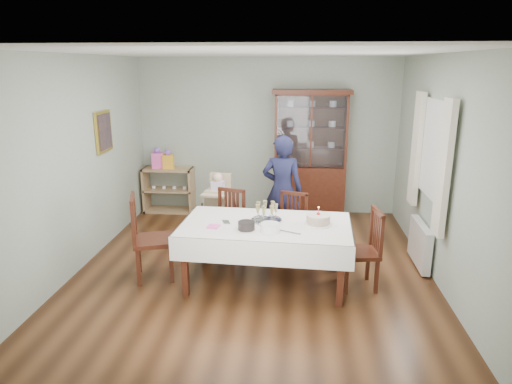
# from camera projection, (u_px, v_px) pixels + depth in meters

# --- Properties ---
(floor) EXTENTS (5.00, 5.00, 0.00)m
(floor) POSITION_uv_depth(u_px,v_px,m) (254.00, 268.00, 5.95)
(floor) COLOR #593319
(floor) RESTS_ON ground
(room_shell) EXTENTS (5.00, 5.00, 5.00)m
(room_shell) POSITION_uv_depth(u_px,v_px,m) (258.00, 133.00, 6.00)
(room_shell) COLOR #9EAA99
(room_shell) RESTS_ON floor
(dining_table) EXTENTS (2.06, 1.25, 0.76)m
(dining_table) POSITION_uv_depth(u_px,v_px,m) (266.00, 253.00, 5.47)
(dining_table) COLOR #452111
(dining_table) RESTS_ON floor
(china_cabinet) EXTENTS (1.30, 0.48, 2.18)m
(china_cabinet) POSITION_uv_depth(u_px,v_px,m) (310.00, 153.00, 7.75)
(china_cabinet) COLOR #452111
(china_cabinet) RESTS_ON floor
(sideboard) EXTENTS (0.90, 0.38, 0.80)m
(sideboard) POSITION_uv_depth(u_px,v_px,m) (169.00, 190.00, 8.18)
(sideboard) COLOR tan
(sideboard) RESTS_ON floor
(picture_frame) EXTENTS (0.04, 0.48, 0.58)m
(picture_frame) POSITION_uv_depth(u_px,v_px,m) (104.00, 132.00, 6.47)
(picture_frame) COLOR gold
(picture_frame) RESTS_ON room_shell
(window) EXTENTS (0.04, 1.02, 1.22)m
(window) POSITION_uv_depth(u_px,v_px,m) (435.00, 150.00, 5.63)
(window) COLOR white
(window) RESTS_ON room_shell
(curtain_left) EXTENTS (0.07, 0.30, 1.55)m
(curtain_left) POSITION_uv_depth(u_px,v_px,m) (444.00, 169.00, 5.07)
(curtain_left) COLOR silver
(curtain_left) RESTS_ON room_shell
(curtain_right) EXTENTS (0.07, 0.30, 1.55)m
(curtain_right) POSITION_uv_depth(u_px,v_px,m) (416.00, 149.00, 6.26)
(curtain_right) COLOR silver
(curtain_right) RESTS_ON room_shell
(radiator) EXTENTS (0.10, 0.80, 0.55)m
(radiator) POSITION_uv_depth(u_px,v_px,m) (420.00, 244.00, 5.97)
(radiator) COLOR white
(radiator) RESTS_ON floor
(chair_far_left) EXTENTS (0.52, 0.52, 0.93)m
(chair_far_left) POSITION_uv_depth(u_px,v_px,m) (227.00, 238.00, 6.24)
(chair_far_left) COLOR #452111
(chair_far_left) RESTS_ON floor
(chair_far_right) EXTENTS (0.50, 0.50, 0.89)m
(chair_far_right) POSITION_uv_depth(u_px,v_px,m) (290.00, 239.00, 6.23)
(chair_far_right) COLOR #452111
(chair_far_right) RESTS_ON floor
(chair_end_left) EXTENTS (0.60, 0.60, 1.06)m
(chair_end_left) POSITION_uv_depth(u_px,v_px,m) (153.00, 253.00, 5.63)
(chair_end_left) COLOR #452111
(chair_end_left) RESTS_ON floor
(chair_end_right) EXTENTS (0.49, 0.49, 0.96)m
(chair_end_right) POSITION_uv_depth(u_px,v_px,m) (359.00, 265.00, 5.40)
(chair_end_right) COLOR #452111
(chair_end_right) RESTS_ON floor
(woman) EXTENTS (0.62, 0.44, 1.61)m
(woman) POSITION_uv_depth(u_px,v_px,m) (282.00, 190.00, 6.64)
(woman) COLOR black
(woman) RESTS_ON floor
(high_chair) EXTENTS (0.53, 0.53, 1.03)m
(high_chair) POSITION_uv_depth(u_px,v_px,m) (219.00, 213.00, 6.88)
(high_chair) COLOR black
(high_chair) RESTS_ON floor
(champagne_tray) EXTENTS (0.37, 0.37, 0.22)m
(champagne_tray) POSITION_uv_depth(u_px,v_px,m) (266.00, 216.00, 5.44)
(champagne_tray) COLOR silver
(champagne_tray) RESTS_ON dining_table
(birthday_cake) EXTENTS (0.32, 0.32, 0.22)m
(birthday_cake) POSITION_uv_depth(u_px,v_px,m) (318.00, 220.00, 5.33)
(birthday_cake) COLOR white
(birthday_cake) RESTS_ON dining_table
(plate_stack_dark) EXTENTS (0.24, 0.24, 0.09)m
(plate_stack_dark) POSITION_uv_depth(u_px,v_px,m) (246.00, 226.00, 5.17)
(plate_stack_dark) COLOR black
(plate_stack_dark) RESTS_ON dining_table
(plate_stack_white) EXTENTS (0.26, 0.26, 0.09)m
(plate_stack_white) POSITION_uv_depth(u_px,v_px,m) (270.00, 227.00, 5.11)
(plate_stack_white) COLOR white
(plate_stack_white) RESTS_ON dining_table
(napkin_stack) EXTENTS (0.15, 0.15, 0.02)m
(napkin_stack) POSITION_uv_depth(u_px,v_px,m) (213.00, 227.00, 5.25)
(napkin_stack) COLOR #FF5DB9
(napkin_stack) RESTS_ON dining_table
(cutlery) EXTENTS (0.14, 0.17, 0.01)m
(cutlery) POSITION_uv_depth(u_px,v_px,m) (223.00, 222.00, 5.41)
(cutlery) COLOR silver
(cutlery) RESTS_ON dining_table
(cake_knife) EXTENTS (0.25, 0.14, 0.01)m
(cake_knife) POSITION_uv_depth(u_px,v_px,m) (290.00, 232.00, 5.08)
(cake_knife) COLOR silver
(cake_knife) RESTS_ON dining_table
(gift_bag_pink) EXTENTS (0.22, 0.17, 0.37)m
(gift_bag_pink) POSITION_uv_depth(u_px,v_px,m) (157.00, 159.00, 8.03)
(gift_bag_pink) COLOR #FF5DB9
(gift_bag_pink) RESTS_ON sideboard
(gift_bag_orange) EXTENTS (0.20, 0.15, 0.34)m
(gift_bag_orange) POSITION_uv_depth(u_px,v_px,m) (168.00, 160.00, 8.01)
(gift_bag_orange) COLOR yellow
(gift_bag_orange) RESTS_ON sideboard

